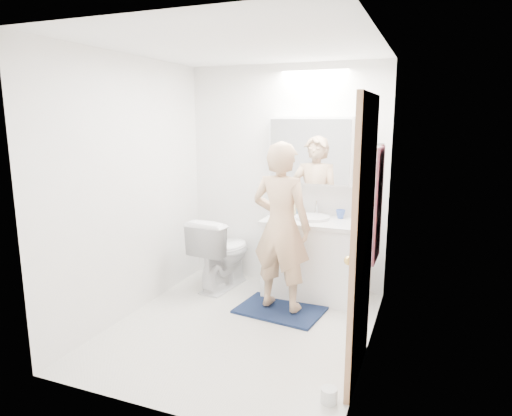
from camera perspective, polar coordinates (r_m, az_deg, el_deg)
The scene contains 23 objects.
floor at distance 4.15m, azimuth -1.98°, elevation -14.97°, with size 2.50×2.50×0.00m, color silver.
ceiling at distance 3.76m, azimuth -2.25°, elevation 19.93°, with size 2.50×2.50×0.00m, color white.
wall_back at distance 4.93m, azimuth 3.75°, elevation 3.89°, with size 2.50×2.50×0.00m, color white.
wall_front at distance 2.70m, azimuth -12.84°, elevation -2.64°, with size 2.50×2.50×0.00m, color white.
wall_left at distance 4.33m, azimuth -15.58°, elevation 2.45°, with size 2.50×2.50×0.00m, color white.
wall_right at distance 3.49m, azimuth 14.69°, elevation 0.41°, with size 2.50×2.50×0.00m, color white.
vanity_cabinet at distance 4.74m, azimuth 6.90°, elevation -6.54°, with size 0.90×0.55×0.78m, color white.
countertop at distance 4.63m, azimuth 7.02°, elevation -1.70°, with size 0.95×0.58×0.04m, color white.
sink_basin at distance 4.65m, azimuth 7.12°, elevation -1.20°, with size 0.36×0.36×0.03m, color silver.
faucet at distance 4.82m, azimuth 7.71°, elevation 0.01°, with size 0.02×0.02×0.16m, color silver.
medicine_cabinet at distance 4.74m, azimuth 7.00°, elevation 7.18°, with size 0.88×0.14×0.70m, color white.
mirror_panel at distance 4.67m, azimuth 6.76°, elevation 7.12°, with size 0.84×0.01×0.66m, color silver.
toilet at distance 4.95m, azimuth -4.31°, elevation -5.60°, with size 0.44×0.78×0.80m, color white.
bath_rug at distance 4.47m, azimuth 3.08°, elevation -12.78°, with size 0.80×0.55×0.02m, color #141F3F.
person at distance 4.20m, azimuth 3.20°, elevation -2.38°, with size 0.58×0.38×1.59m, color tan.
door at distance 3.19m, azimuth 13.37°, elevation -4.20°, with size 0.04×0.80×2.00m, color tan.
door_knob at distance 2.93m, azimuth 11.67°, elevation -6.57°, with size 0.06×0.06×0.06m, color gold.
towel at distance 4.04m, azimuth 15.29°, elevation 0.42°, with size 0.02×0.42×1.00m, color #111338.
towel_hook at distance 3.98m, azimuth 15.50°, elevation 7.79°, with size 0.02×0.02×0.07m, color silver.
soap_bottle_a at distance 4.81m, azimuth 4.64°, elevation 0.48°, with size 0.09×0.09×0.23m, color #D1C087.
soap_bottle_b at distance 4.84m, azimuth 4.87°, elevation 0.08°, with size 0.07×0.07×0.15m, color #5D98C7.
toothbrush_cup at distance 4.71m, azimuth 10.67°, elevation -0.77°, with size 0.10×0.10×0.09m, color #3D5EB8.
toilet_paper_roll at distance 3.23m, azimuth 9.23°, elevation -22.41°, with size 0.11×0.11×0.10m, color white.
Camera 1 is at (1.50, -3.40, 1.84)m, focal length 31.51 mm.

